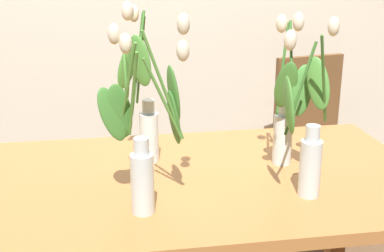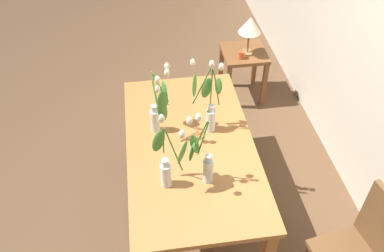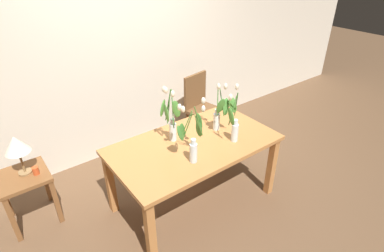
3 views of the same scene
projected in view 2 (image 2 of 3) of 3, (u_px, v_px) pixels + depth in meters
name	position (u px, v px, depth m)	size (l,w,h in m)	color
ground_plane	(191.00, 207.00, 3.35)	(18.00, 18.00, 0.00)	brown
dining_table	(190.00, 153.00, 2.91)	(1.60, 0.90, 0.74)	#B7753D
tulip_vase_0	(203.00, 161.00, 2.49)	(0.14, 0.17, 0.55)	silver
tulip_vase_1	(159.00, 108.00, 2.80)	(0.28, 0.16, 0.57)	silver
tulip_vase_2	(209.00, 104.00, 2.82)	(0.16, 0.23, 0.58)	silver
tulip_vase_3	(167.00, 164.00, 2.46)	(0.21, 0.24, 0.54)	silver
dining_chair	(363.00, 250.00, 2.48)	(0.47, 0.47, 0.93)	brown
side_table	(243.00, 61.00, 4.17)	(0.44, 0.44, 0.55)	brown
table_lamp	(250.00, 26.00, 3.86)	(0.22, 0.22, 0.40)	olive
pillar_candle	(241.00, 55.00, 3.97)	(0.06, 0.06, 0.07)	#CC4C23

